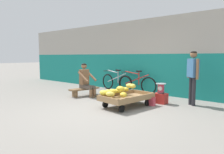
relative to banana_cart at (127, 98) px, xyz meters
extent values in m
plane|color=gray|center=(-0.19, -0.91, -0.24)|extent=(80.00, 80.00, 0.00)
cube|color=#19847A|center=(-0.19, 2.34, 0.50)|extent=(16.00, 0.30, 1.47)
cube|color=#A8A399|center=(-0.19, 2.34, 1.88)|extent=(16.00, 0.30, 1.29)
cube|color=#99754C|center=(0.00, 0.00, -0.01)|extent=(1.02, 1.54, 0.05)
cube|color=#99754C|center=(-0.40, 0.05, 0.07)|extent=(0.22, 1.43, 0.10)
cube|color=#99754C|center=(0.40, -0.05, 0.07)|extent=(0.22, 1.43, 0.10)
cube|color=#99754C|center=(0.09, 0.69, 0.07)|extent=(0.84, 0.15, 0.10)
cube|color=#99754C|center=(-0.09, -0.69, 0.07)|extent=(0.84, 0.15, 0.10)
cylinder|color=black|center=(-0.25, 0.54, -0.15)|extent=(0.07, 0.18, 0.18)
cylinder|color=black|center=(0.38, 0.46, -0.15)|extent=(0.07, 0.18, 0.18)
cylinder|color=black|center=(-0.38, -0.46, -0.15)|extent=(0.07, 0.18, 0.18)
cylinder|color=black|center=(0.25, -0.54, -0.15)|extent=(0.07, 0.18, 0.18)
ellipsoid|color=yellow|center=(-0.09, -0.59, 0.18)|extent=(0.28, 0.24, 0.13)
ellipsoid|color=yellow|center=(-0.36, -0.55, 0.18)|extent=(0.25, 0.20, 0.13)
ellipsoid|color=gold|center=(-0.34, -0.38, 0.18)|extent=(0.25, 0.19, 0.13)
ellipsoid|color=gold|center=(-0.25, 0.28, 0.18)|extent=(0.27, 0.22, 0.13)
ellipsoid|color=gold|center=(-0.31, -0.23, 0.18)|extent=(0.28, 0.24, 0.13)
ellipsoid|color=yellow|center=(-0.28, 0.10, 0.18)|extent=(0.26, 0.21, 0.13)
ellipsoid|color=gold|center=(0.23, -0.44, 0.18)|extent=(0.30, 0.29, 0.13)
ellipsoid|color=yellow|center=(-0.27, -0.04, 0.18)|extent=(0.30, 0.29, 0.13)
ellipsoid|color=gold|center=(0.03, 0.23, 0.31)|extent=(0.30, 0.28, 0.13)
ellipsoid|color=yellow|center=(-0.05, 0.22, 0.32)|extent=(0.24, 0.18, 0.13)
ellipsoid|color=gold|center=(0.03, -0.32, 0.31)|extent=(0.25, 0.20, 0.13)
cube|color=brown|center=(-2.09, 0.32, 0.00)|extent=(0.46, 1.13, 0.05)
cube|color=brown|center=(-2.03, 0.70, -0.13)|extent=(0.25, 0.11, 0.22)
cube|color=brown|center=(-2.15, -0.06, -0.13)|extent=(0.25, 0.11, 0.22)
cylinder|color=brown|center=(-1.69, 0.43, -0.11)|extent=(0.10, 0.10, 0.27)
cube|color=#4C3D2D|center=(-1.63, 0.43, -0.22)|extent=(0.22, 0.10, 0.04)
cylinder|color=brown|center=(-1.89, 0.42, 0.08)|extent=(0.41, 0.15, 0.13)
cylinder|color=brown|center=(-1.69, 0.25, -0.11)|extent=(0.10, 0.10, 0.27)
cube|color=#4C3D2D|center=(-1.63, 0.25, -0.22)|extent=(0.22, 0.10, 0.04)
cylinder|color=brown|center=(-1.89, 0.24, 0.08)|extent=(0.41, 0.15, 0.13)
cube|color=brown|center=(-2.09, 0.32, 0.10)|extent=(0.23, 0.29, 0.14)
cube|color=brown|center=(-2.09, 0.32, 0.43)|extent=(0.19, 0.33, 0.52)
cylinder|color=brown|center=(-1.94, 0.53, 0.46)|extent=(0.47, 0.10, 0.36)
cylinder|color=brown|center=(-1.92, 0.13, 0.46)|extent=(0.47, 0.10, 0.36)
sphere|color=brown|center=(-2.09, 0.32, 0.80)|extent=(0.19, 0.19, 0.19)
ellipsoid|color=black|center=(-2.09, 0.32, 0.86)|extent=(0.17, 0.17, 0.09)
cube|color=red|center=(0.51, 0.99, -0.09)|extent=(0.36, 0.28, 0.30)
cylinder|color=#28282D|center=(0.51, 0.99, 0.07)|extent=(0.20, 0.20, 0.03)
cube|color=#C6384C|center=(0.51, 0.99, 0.21)|extent=(0.16, 0.10, 0.24)
cylinder|color=white|center=(0.51, 0.94, 0.21)|extent=(0.13, 0.01, 0.13)
cylinder|color=#B2B5BA|center=(0.51, 0.99, 0.34)|extent=(0.30, 0.30, 0.01)
torus|color=black|center=(-2.46, 1.98, 0.08)|extent=(0.64, 0.12, 0.64)
torus|color=black|center=(-1.44, 1.87, 0.08)|extent=(0.64, 0.12, 0.64)
cylinder|color=#9EA0A5|center=(-1.95, 1.93, 0.28)|extent=(1.03, 0.14, 0.43)
cylinder|color=#9EA0A5|center=(-1.85, 1.92, 0.32)|extent=(0.04, 0.04, 0.48)
cylinder|color=#9EA0A5|center=(-2.15, 1.95, 0.52)|extent=(0.62, 0.10, 0.12)
cube|color=black|center=(-1.85, 1.92, 0.59)|extent=(0.21, 0.12, 0.05)
cylinder|color=black|center=(-2.46, 1.98, 0.54)|extent=(0.08, 0.48, 0.03)
torus|color=black|center=(-1.52, 1.97, 0.08)|extent=(0.64, 0.07, 0.64)
torus|color=black|center=(-0.50, 2.00, 0.08)|extent=(0.64, 0.07, 0.64)
cylinder|color=#AD231E|center=(-1.01, 1.98, 0.28)|extent=(1.03, 0.08, 0.43)
cylinder|color=#AD231E|center=(-0.91, 1.99, 0.32)|extent=(0.04, 0.04, 0.48)
cylinder|color=#AD231E|center=(-1.21, 1.98, 0.52)|extent=(0.62, 0.06, 0.12)
cube|color=black|center=(-0.91, 1.99, 0.59)|extent=(0.20, 0.11, 0.05)
cylinder|color=black|center=(-1.52, 1.97, 0.54)|extent=(0.05, 0.48, 0.03)
cylinder|color=#232328|center=(1.36, 1.30, 0.16)|extent=(0.10, 0.10, 0.80)
cylinder|color=#232328|center=(1.24, 1.41, 0.16)|extent=(0.10, 0.10, 0.80)
cube|color=#386693|center=(1.30, 1.36, 0.82)|extent=(0.37, 0.36, 0.52)
cylinder|color=brown|center=(1.46, 1.22, 0.80)|extent=(0.07, 0.07, 0.56)
cylinder|color=brown|center=(1.14, 1.49, 0.80)|extent=(0.07, 0.07, 0.56)
sphere|color=brown|center=(1.30, 1.36, 1.19)|extent=(0.19, 0.19, 0.19)
ellipsoid|color=black|center=(1.30, 1.36, 1.25)|extent=(0.17, 0.17, 0.09)
cube|color=#D13D4C|center=(0.46, 0.56, -0.12)|extent=(0.18, 0.12, 0.24)
camera|label=1|loc=(3.36, -4.55, 1.15)|focal=33.41mm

